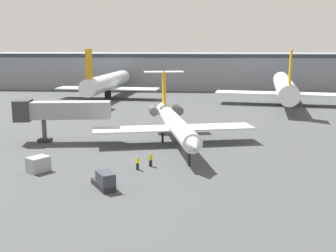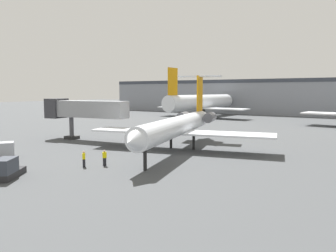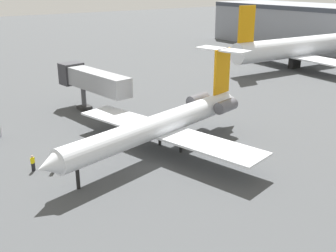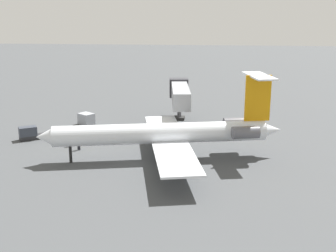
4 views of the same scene
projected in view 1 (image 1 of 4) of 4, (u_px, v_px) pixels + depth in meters
The scene contains 10 objects.
ground_plane at pixel (182, 151), 59.00m from camera, with size 400.00×400.00×0.10m, color #424447.
regional_jet at pixel (174, 121), 62.70m from camera, with size 24.69×29.74×10.24m.
jet_bridge at pixel (56, 111), 63.47m from camera, with size 14.69×4.64×6.57m.
ground_crew_marshaller at pixel (137, 163), 49.95m from camera, with size 0.45×0.47×1.69m.
ground_crew_loader at pixel (151, 160), 51.35m from camera, with size 0.45×0.48×1.69m.
baggage_tug_lead at pixel (105, 181), 43.47m from camera, with size 3.35×4.12×1.90m.
cargo_container_uld at pixel (38, 164), 49.36m from camera, with size 2.86×2.99×1.80m.
terminal_building at pixel (192, 71), 139.38m from camera, with size 139.04×20.67×11.69m.
parked_airliner_west_end at pixel (107, 83), 112.67m from camera, with size 28.35×33.54×13.71m.
parked_airliner_west_mid at pixel (284, 87), 101.35m from camera, with size 33.88×39.93×13.80m.
Camera 1 is at (2.25, -57.11, 15.16)m, focal length 44.20 mm.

